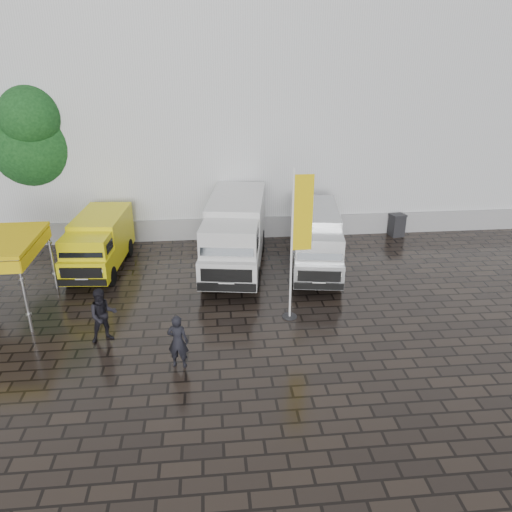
{
  "coord_description": "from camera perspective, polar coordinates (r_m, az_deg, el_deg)",
  "views": [
    {
      "loc": [
        -2.45,
        -14.07,
        8.47
      ],
      "look_at": [
        -0.87,
        2.2,
        1.49
      ],
      "focal_mm": 35.0,
      "sensor_mm": 36.0,
      "label": 1
    }
  ],
  "objects": [
    {
      "name": "exhibition_hall",
      "position": [
        30.5,
        3.02,
        18.45
      ],
      "size": [
        44.0,
        16.0,
        12.0
      ],
      "primitive_type": "cube",
      "color": "silver",
      "rests_on": "ground"
    },
    {
      "name": "person_front",
      "position": [
        14.28,
        -8.92,
        -9.61
      ],
      "size": [
        0.66,
        0.51,
        1.63
      ],
      "primitive_type": "imported",
      "rotation": [
        0.0,
        0.0,
        2.93
      ],
      "color": "black",
      "rests_on": "ground"
    },
    {
      "name": "flagpole",
      "position": [
        15.74,
        4.79,
        2.07
      ],
      "size": [
        0.88,
        0.5,
        5.08
      ],
      "color": "black",
      "rests_on": "ground"
    },
    {
      "name": "van_yellow",
      "position": [
        20.89,
        -17.52,
        1.25
      ],
      "size": [
        2.18,
        4.77,
        2.14
      ],
      "primitive_type": null,
      "rotation": [
        0.0,
        0.0,
        -0.09
      ],
      "color": "yellow",
      "rests_on": "ground"
    },
    {
      "name": "person_tent",
      "position": [
        15.93,
        -17.08,
        -6.49
      ],
      "size": [
        1.02,
        0.91,
        1.75
      ],
      "primitive_type": "imported",
      "rotation": [
        0.0,
        0.0,
        0.34
      ],
      "color": "black",
      "rests_on": "ground"
    },
    {
      "name": "ground",
      "position": [
        16.61,
        3.76,
        -7.61
      ],
      "size": [
        120.0,
        120.0,
        0.0
      ],
      "primitive_type": "plane",
      "color": "black",
      "rests_on": "ground"
    },
    {
      "name": "tree",
      "position": [
        24.89,
        -24.06,
        12.31
      ],
      "size": [
        4.02,
        4.1,
        7.21
      ],
      "color": "black",
      "rests_on": "ground"
    },
    {
      "name": "van_silver",
      "position": [
        20.11,
        6.82,
        1.66
      ],
      "size": [
        2.6,
        5.6,
        2.34
      ],
      "primitive_type": null,
      "rotation": [
        0.0,
        0.0,
        -0.15
      ],
      "color": "#ABADAF",
      "rests_on": "ground"
    },
    {
      "name": "wheelie_bin",
      "position": [
        24.64,
        15.79,
        3.43
      ],
      "size": [
        0.74,
        0.74,
        1.07
      ],
      "primitive_type": "cube",
      "rotation": [
        0.0,
        0.0,
        0.17
      ],
      "color": "black",
      "rests_on": "ground"
    },
    {
      "name": "hall_plinth",
      "position": [
        23.84,
        5.55,
        3.48
      ],
      "size": [
        44.0,
        0.15,
        1.0
      ],
      "primitive_type": "cube",
      "color": "gray",
      "rests_on": "ground"
    },
    {
      "name": "van_white",
      "position": [
        20.09,
        -2.39,
        2.42
      ],
      "size": [
        3.08,
        6.6,
        2.75
      ],
      "primitive_type": null,
      "rotation": [
        0.0,
        0.0,
        -0.16
      ],
      "color": "silver",
      "rests_on": "ground"
    }
  ]
}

